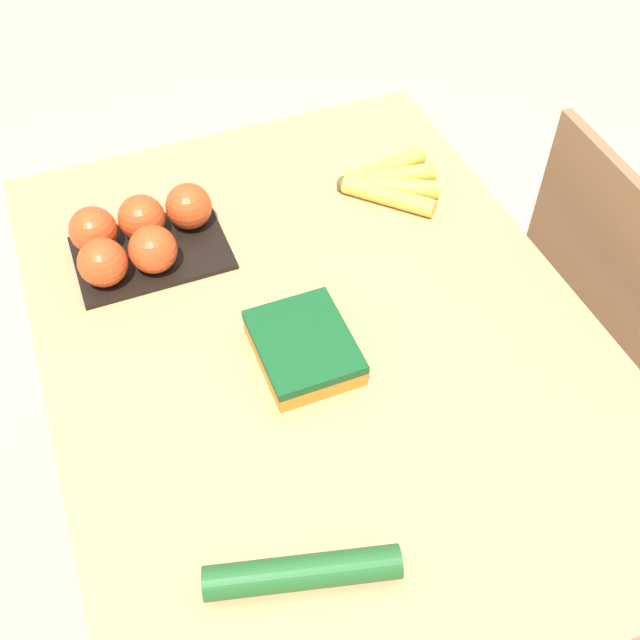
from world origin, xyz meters
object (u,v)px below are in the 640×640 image
object	(u,v)px
banana_bunch	(387,182)
carrot_bag	(304,346)
tomato_pack	(139,236)
cucumber_near	(303,572)
chair	(617,332)

from	to	relation	value
banana_bunch	carrot_bag	xyz separation A→B (m)	(0.32, -0.29, 0.01)
banana_bunch	tomato_pack	bearing A→B (deg)	-89.58
tomato_pack	carrot_bag	xyz separation A→B (m)	(0.31, 0.18, -0.02)
tomato_pack	cucumber_near	bearing A→B (deg)	4.86
banana_bunch	tomato_pack	xyz separation A→B (m)	(0.00, -0.47, 0.03)
banana_bunch	carrot_bag	size ratio (longest dim) A/B	1.10
tomato_pack	cucumber_near	distance (m)	0.64
chair	carrot_bag	size ratio (longest dim) A/B	5.28
chair	carrot_bag	distance (m)	0.75
chair	banana_bunch	distance (m)	0.57
tomato_pack	chair	bearing A→B (deg)	71.20
carrot_bag	chair	bearing A→B (deg)	91.47
chair	carrot_bag	xyz separation A→B (m)	(0.02, -0.69, 0.29)
banana_bunch	cucumber_near	size ratio (longest dim) A/B	0.78
banana_bunch	tomato_pack	distance (m)	0.47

